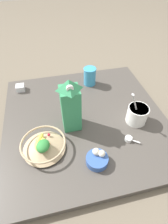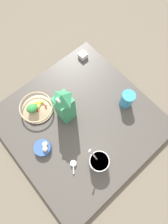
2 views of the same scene
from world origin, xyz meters
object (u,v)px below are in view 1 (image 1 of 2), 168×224
fruit_bowl (43,145)px  yogurt_tub (137,114)px  milk_carton (70,105)px  garlic_bowl (97,159)px  spice_jar (21,88)px  drinking_cup (90,76)px

fruit_bowl → yogurt_tub: (0.53, 0.08, 0.02)m
milk_carton → yogurt_tub: (0.36, -0.05, -0.10)m
garlic_bowl → spice_jar: bearing=119.5°
yogurt_tub → spice_jar: (-0.65, 0.44, -0.04)m
milk_carton → yogurt_tub: size_ratio=1.36×
milk_carton → drinking_cup: milk_carton is taller
fruit_bowl → yogurt_tub: size_ratio=0.97×
fruit_bowl → garlic_bowl: size_ratio=2.12×
yogurt_tub → spice_jar: bearing=145.8°
fruit_bowl → milk_carton: (0.16, 0.13, 0.12)m
drinking_cup → spice_jar: (-0.48, 0.03, -0.05)m
milk_carton → spice_jar: size_ratio=5.59×
milk_carton → garlic_bowl: bearing=-73.1°
drinking_cup → garlic_bowl: 0.62m
milk_carton → garlic_bowl: size_ratio=2.96×
fruit_bowl → drinking_cup: bearing=53.5°
spice_jar → garlic_bowl: bearing=-60.5°
fruit_bowl → garlic_bowl: fruit_bowl is taller
fruit_bowl → garlic_bowl: (0.24, -0.12, -0.01)m
fruit_bowl → spice_jar: 0.53m
yogurt_tub → garlic_bowl: size_ratio=2.18×
milk_carton → drinking_cup: 0.42m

